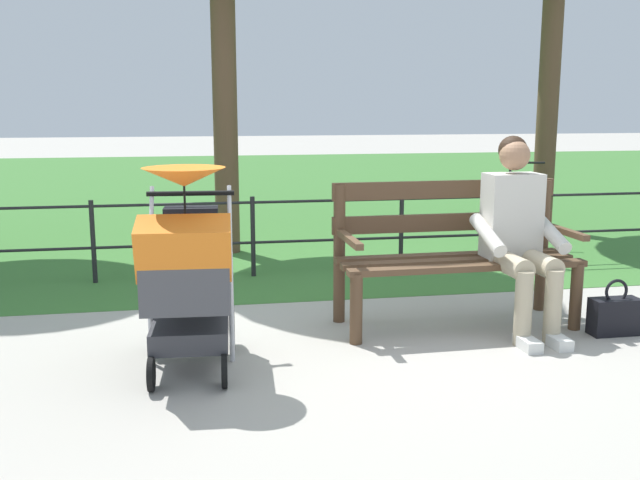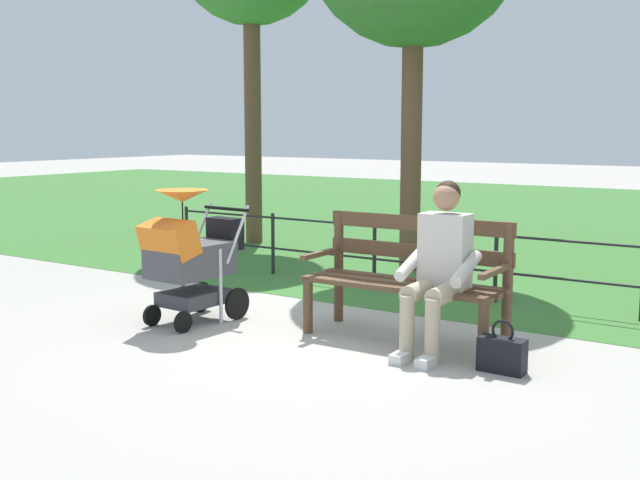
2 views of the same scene
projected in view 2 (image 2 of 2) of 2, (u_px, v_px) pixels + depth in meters
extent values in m
plane|color=#ADA89E|center=(342.00, 331.00, 6.49)|extent=(60.00, 60.00, 0.00)
cube|color=#3D7533|center=(609.00, 223.00, 13.73)|extent=(40.00, 16.00, 0.01)
cube|color=brown|center=(412.00, 281.00, 6.27)|extent=(1.60, 0.13, 0.04)
cube|color=brown|center=(402.00, 285.00, 6.12)|extent=(1.60, 0.13, 0.04)
cube|color=brown|center=(391.00, 288.00, 5.97)|extent=(1.60, 0.13, 0.04)
cube|color=brown|center=(418.00, 252.00, 6.32)|extent=(1.60, 0.06, 0.12)
cube|color=brown|center=(419.00, 224.00, 6.29)|extent=(1.60, 0.06, 0.12)
cylinder|color=brown|center=(483.00, 332.00, 5.58)|extent=(0.08, 0.08, 0.45)
cylinder|color=brown|center=(508.00, 286.00, 5.95)|extent=(0.08, 0.08, 0.95)
cube|color=brown|center=(495.00, 271.00, 5.69)|extent=(0.06, 0.56, 0.04)
cylinder|color=brown|center=(308.00, 306.00, 6.39)|extent=(0.08, 0.08, 0.45)
cylinder|color=brown|center=(339.00, 267.00, 6.75)|extent=(0.08, 0.08, 0.95)
cube|color=brown|center=(321.00, 253.00, 6.49)|extent=(0.06, 0.56, 0.04)
cylinder|color=tan|center=(445.00, 294.00, 5.68)|extent=(0.15, 0.40, 0.14)
cylinder|color=tan|center=(420.00, 291.00, 5.79)|extent=(0.15, 0.40, 0.14)
cylinder|color=tan|center=(432.00, 331.00, 5.55)|extent=(0.11, 0.11, 0.47)
cylinder|color=tan|center=(407.00, 328.00, 5.66)|extent=(0.11, 0.11, 0.47)
cube|color=silver|center=(427.00, 362.00, 5.51)|extent=(0.10, 0.22, 0.07)
cube|color=silver|center=(401.00, 357.00, 5.62)|extent=(0.10, 0.22, 0.07)
cube|color=beige|center=(445.00, 251.00, 5.88)|extent=(0.36, 0.23, 0.56)
cylinder|color=beige|center=(466.00, 269.00, 5.68)|extent=(0.10, 0.43, 0.23)
cylinder|color=beige|center=(411.00, 263.00, 5.91)|extent=(0.10, 0.43, 0.23)
sphere|color=#A37556|center=(446.00, 197.00, 5.82)|extent=(0.20, 0.20, 0.20)
sphere|color=black|center=(448.00, 193.00, 5.84)|extent=(0.19, 0.19, 0.19)
cylinder|color=black|center=(237.00, 304.00, 6.84)|extent=(0.05, 0.28, 0.28)
cylinder|color=black|center=(200.00, 297.00, 7.12)|extent=(0.05, 0.28, 0.28)
cylinder|color=black|center=(183.00, 322.00, 6.40)|extent=(0.04, 0.18, 0.18)
cylinder|color=black|center=(152.00, 315.00, 6.63)|extent=(0.04, 0.18, 0.18)
cube|color=#38383D|center=(193.00, 297.00, 6.73)|extent=(0.45, 0.55, 0.12)
cylinder|color=silver|center=(221.00, 287.00, 6.66)|extent=(0.03, 0.03, 0.65)
cylinder|color=silver|center=(183.00, 280.00, 6.93)|extent=(0.03, 0.03, 0.65)
cube|color=#47474C|center=(191.00, 260.00, 6.67)|extent=(0.50, 0.71, 0.28)
cube|color=orange|center=(169.00, 240.00, 6.45)|extent=(0.50, 0.33, 0.33)
cylinder|color=black|center=(226.00, 209.00, 6.96)|extent=(0.52, 0.06, 0.03)
cylinder|color=silver|center=(238.00, 234.00, 6.77)|extent=(0.04, 0.30, 0.49)
cylinder|color=silver|center=(200.00, 230.00, 7.05)|extent=(0.04, 0.30, 0.49)
cone|color=orange|center=(182.00, 196.00, 6.53)|extent=(0.47, 0.47, 0.10)
cylinder|color=black|center=(183.00, 217.00, 6.55)|extent=(0.01, 0.01, 0.30)
cube|color=black|center=(225.00, 233.00, 6.97)|extent=(0.33, 0.18, 0.28)
cube|color=black|center=(502.00, 355.00, 5.37)|extent=(0.32, 0.14, 0.24)
torus|color=black|center=(503.00, 331.00, 5.35)|extent=(0.16, 0.02, 0.16)
cylinder|color=black|center=(496.00, 267.00, 7.47)|extent=(0.04, 0.04, 0.70)
cylinder|color=black|center=(374.00, 254.00, 8.20)|extent=(0.04, 0.04, 0.70)
cylinder|color=black|center=(273.00, 244.00, 8.93)|extent=(0.04, 0.04, 0.70)
cylinder|color=black|center=(187.00, 235.00, 9.66)|extent=(0.04, 0.04, 0.70)
cylinder|color=black|center=(433.00, 230.00, 7.79)|extent=(6.64, 0.02, 0.02)
cylinder|color=black|center=(432.00, 265.00, 7.84)|extent=(6.64, 0.02, 0.02)
cylinder|color=brown|center=(411.00, 145.00, 9.04)|extent=(0.24, 0.24, 2.93)
cylinder|color=brown|center=(253.00, 125.00, 11.20)|extent=(0.24, 0.24, 3.40)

